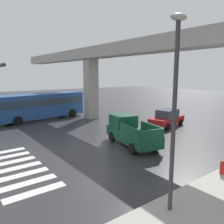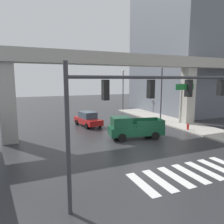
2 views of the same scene
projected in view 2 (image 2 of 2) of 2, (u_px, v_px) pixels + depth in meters
The scene contains 11 objects.
ground_plane at pixel (143, 148), 17.21m from camera, with size 120.00×120.00×0.00m, color #2D2D30.
crosswalk_stripes at pixel (190, 173), 12.51m from camera, with size 7.15×2.80×0.01m.
elevated_overpass at pixel (114, 65), 21.63m from camera, with size 57.10×1.95×8.18m.
office_building at pixel (193, 5), 35.96m from camera, with size 15.56×15.99×36.15m, color slate.
sidewalk_east at pixel (207, 131), 22.59m from camera, with size 4.00×36.00×0.15m, color #ADA89E.
pickup_truck at pixel (133, 128), 19.91m from camera, with size 5.38×2.88×2.08m.
sedan_red at pixel (88, 119), 25.34m from camera, with size 2.53×4.55×1.72m.
traffic_signal_mast at pixel (148, 98), 9.52m from camera, with size 10.89×0.32×6.20m.
street_lamp_mid_block at pixel (162, 87), 27.39m from camera, with size 0.44×0.70×7.24m.
street_lamp_far_north at pixel (123, 85), 37.60m from camera, with size 0.44×0.70×7.24m.
fire_hydrant at pixel (188, 127), 22.90m from camera, with size 0.24×0.24×0.85m.
Camera 2 is at (-8.93, -14.19, 5.49)m, focal length 33.89 mm.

